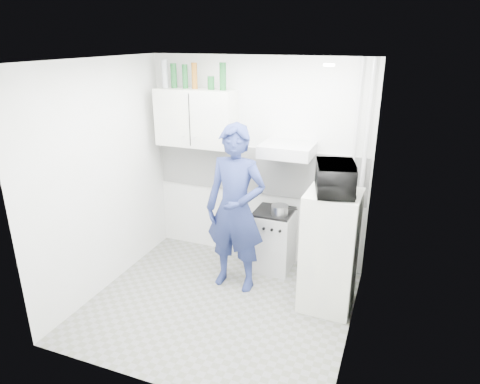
% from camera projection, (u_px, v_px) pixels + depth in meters
% --- Properties ---
extents(floor, '(2.80, 2.80, 0.00)m').
position_uv_depth(floor, '(219.00, 305.00, 4.74)').
color(floor, slate).
rests_on(floor, ground).
extents(ceiling, '(2.80, 2.80, 0.00)m').
position_uv_depth(ceiling, '(214.00, 60.00, 3.85)').
color(ceiling, white).
rests_on(ceiling, wall_back).
extents(wall_back, '(2.80, 0.00, 2.80)m').
position_uv_depth(wall_back, '(257.00, 163.00, 5.39)').
color(wall_back, white).
rests_on(wall_back, floor).
extents(wall_left, '(0.00, 2.60, 2.60)m').
position_uv_depth(wall_left, '(102.00, 179.00, 4.77)').
color(wall_left, white).
rests_on(wall_left, floor).
extents(wall_right, '(0.00, 2.60, 2.60)m').
position_uv_depth(wall_right, '(360.00, 215.00, 3.82)').
color(wall_right, white).
rests_on(wall_right, floor).
extents(person, '(0.72, 0.48, 1.94)m').
position_uv_depth(person, '(236.00, 209.00, 4.81)').
color(person, navy).
rests_on(person, floor).
extents(stove, '(0.48, 0.48, 0.76)m').
position_uv_depth(stove, '(273.00, 241.00, 5.38)').
color(stove, '#BABABA').
rests_on(stove, floor).
extents(fridge, '(0.56, 0.56, 1.32)m').
position_uv_depth(fridge, '(330.00, 251.00, 4.53)').
color(fridge, white).
rests_on(fridge, floor).
extents(stove_top, '(0.46, 0.46, 0.03)m').
position_uv_depth(stove_top, '(274.00, 212.00, 5.24)').
color(stove_top, black).
rests_on(stove_top, stove).
extents(saucepan, '(0.20, 0.20, 0.11)m').
position_uv_depth(saucepan, '(280.00, 210.00, 5.12)').
color(saucepan, silver).
rests_on(saucepan, stove_top).
extents(microwave, '(0.62, 0.50, 0.30)m').
position_uv_depth(microwave, '(336.00, 178.00, 4.25)').
color(microwave, black).
rests_on(microwave, fridge).
extents(bottle_a, '(0.08, 0.08, 0.34)m').
position_uv_depth(bottle_a, '(165.00, 74.00, 5.26)').
color(bottle_a, '#B2B7BC').
rests_on(bottle_a, upper_cabinet).
extents(bottle_b, '(0.08, 0.08, 0.29)m').
position_uv_depth(bottle_b, '(174.00, 76.00, 5.23)').
color(bottle_b, '#144C1E').
rests_on(bottle_b, upper_cabinet).
extents(bottle_c, '(0.07, 0.07, 0.29)m').
position_uv_depth(bottle_c, '(185.00, 76.00, 5.17)').
color(bottle_c, '#144C1E').
rests_on(bottle_c, upper_cabinet).
extents(bottle_d, '(0.07, 0.07, 0.31)m').
position_uv_depth(bottle_d, '(194.00, 76.00, 5.13)').
color(bottle_d, brown).
rests_on(bottle_d, upper_cabinet).
extents(canister_b, '(0.08, 0.08, 0.16)m').
position_uv_depth(canister_b, '(211.00, 83.00, 5.08)').
color(canister_b, '#144C1E').
rests_on(canister_b, upper_cabinet).
extents(bottle_e, '(0.08, 0.08, 0.32)m').
position_uv_depth(bottle_e, '(223.00, 76.00, 5.00)').
color(bottle_e, '#144C1E').
rests_on(bottle_e, upper_cabinet).
extents(upper_cabinet, '(1.00, 0.35, 0.70)m').
position_uv_depth(upper_cabinet, '(196.00, 118.00, 5.30)').
color(upper_cabinet, white).
rests_on(upper_cabinet, wall_back).
extents(range_hood, '(0.60, 0.50, 0.14)m').
position_uv_depth(range_hood, '(287.00, 150.00, 4.92)').
color(range_hood, '#BABABA').
rests_on(range_hood, wall_back).
extents(backsplash, '(2.74, 0.03, 0.60)m').
position_uv_depth(backsplash, '(257.00, 171.00, 5.41)').
color(backsplash, white).
rests_on(backsplash, wall_back).
extents(pipe_a, '(0.05, 0.05, 2.60)m').
position_uv_depth(pipe_a, '(363.00, 176.00, 4.88)').
color(pipe_a, '#BABABA').
rests_on(pipe_a, floor).
extents(pipe_b, '(0.04, 0.04, 2.60)m').
position_uv_depth(pipe_b, '(352.00, 175.00, 4.92)').
color(pipe_b, '#BABABA').
rests_on(pipe_b, floor).
extents(ceiling_spot_fixture, '(0.10, 0.10, 0.02)m').
position_uv_depth(ceiling_spot_fixture, '(329.00, 65.00, 3.69)').
color(ceiling_spot_fixture, white).
rests_on(ceiling_spot_fixture, ceiling).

